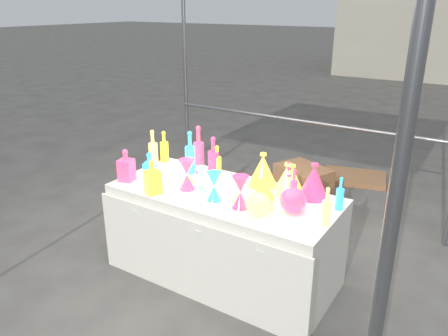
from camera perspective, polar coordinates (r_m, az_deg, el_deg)
The scene contains 30 objects.
ground at distance 3.78m, azimuth 0.00°, elevation -13.58°, with size 80.00×80.00×0.00m, color slate.
display_table at distance 3.58m, azimuth -0.08°, elevation -8.70°, with size 1.84×0.83×0.75m.
cardboard_box_closed at distance 5.03m, azimuth 10.22°, elevation -2.12°, with size 0.57×0.42×0.42m, color #AA744C.
cardboard_box_flat at distance 5.87m, azimuth 16.68°, elevation -1.17°, with size 0.76×0.54×0.07m, color #AA744C.
bottle_0 at distance 4.07m, azimuth -7.82°, elevation 2.83°, with size 0.08×0.08×0.29m, color #BD4511, non-canonical shape.
bottle_1 at distance 3.74m, azimuth -4.44°, elevation 2.06°, with size 0.09×0.09×0.38m, color #1A932E, non-canonical shape.
bottle_2 at distance 3.76m, azimuth -3.34°, elevation 2.46°, with size 0.09×0.09×0.42m, color #F64E19, non-canonical shape.
bottle_3 at distance 3.67m, azimuth -1.42°, elevation 1.50°, with size 0.09×0.09×0.35m, color #1F3CB7, non-canonical shape.
bottle_4 at distance 3.96m, azimuth -9.25°, elevation 2.58°, with size 0.08×0.08×0.34m, color #158381, non-canonical shape.
bottle_6 at distance 3.69m, azimuth -0.91°, elevation 0.94°, with size 0.07×0.07×0.27m, color #BD4511, non-canonical shape.
decanter_0 at distance 3.39m, azimuth -9.30°, elevation -1.14°, with size 0.11×0.11×0.27m, color #BD4511, non-canonical shape.
decanter_1 at distance 3.68m, azimuth -12.68°, elevation 0.38°, with size 0.11×0.11×0.27m, color #F64E19, non-canonical shape.
decanter_2 at distance 3.65m, azimuth -9.66°, elevation 0.19°, with size 0.09×0.09×0.25m, color #1A932E, non-canonical shape.
hourglass_0 at distance 3.43m, azimuth -4.86°, elevation -0.86°, with size 0.12×0.12×0.25m, color #F64E19, non-canonical shape.
hourglass_1 at distance 3.11m, azimuth 2.15°, elevation -3.17°, with size 0.12×0.12×0.25m, color #1F3CB7, non-canonical shape.
hourglass_2 at distance 3.18m, azimuth 1.78°, elevation -2.98°, with size 0.10×0.10×0.21m, color #158381, non-canonical shape.
hourglass_3 at distance 3.40m, azimuth -2.92°, elevation -1.45°, with size 0.10×0.10×0.20m, color #B22358, non-canonical shape.
hourglass_4 at distance 3.54m, azimuth -4.79°, elevation -0.66°, with size 0.10×0.10×0.19m, color #BD4511, non-canonical shape.
hourglass_5 at distance 3.23m, azimuth -1.30°, elevation -2.41°, with size 0.11×0.11×0.22m, color #1A932E, non-canonical shape.
globe_0 at distance 3.15m, azimuth 5.10°, elevation -4.12°, with size 0.16×0.16×0.13m, color #BD4511, non-canonical shape.
globe_1 at distance 3.05m, azimuth 4.50°, elevation -4.80°, with size 0.18×0.18×0.14m, color #158381, non-canonical shape.
globe_2 at distance 3.11m, azimuth 8.97°, elevation -4.34°, with size 0.19×0.19×0.16m, color #F64E19, non-canonical shape.
lampshade_0 at distance 3.50m, azimuth 5.09°, elevation -0.18°, with size 0.23×0.23×0.28m, color #DEF734, non-canonical shape.
lampshade_1 at distance 3.41m, azimuth 8.89°, elevation -1.38°, with size 0.19×0.19×0.23m, color #DEF734, non-canonical shape.
lampshade_2 at distance 3.34m, azimuth 11.65°, elevation -1.62°, with size 0.23×0.23×0.27m, color #1F3CB7, non-canonical shape.
lampshade_3 at distance 3.37m, azimuth 8.24°, elevation -1.37°, with size 0.21×0.21×0.25m, color #158381, non-canonical shape.
bottle_8 at distance 3.19m, azimuth 14.92°, elevation -3.23°, with size 0.06×0.06×0.25m, color #1A932E, non-canonical shape.
bottle_9 at distance 3.25m, azimuth 9.07°, elevation -2.25°, with size 0.06×0.06×0.26m, color #F64E19, non-canonical shape.
bottle_10 at distance 3.37m, azimuth 8.32°, elevation -1.31°, with size 0.06×0.06×0.27m, color #1F3CB7, non-canonical shape.
bottle_11 at distance 2.95m, azimuth 13.23°, elevation -4.90°, with size 0.06×0.06×0.27m, color #158381, non-canonical shape.
Camera 1 is at (1.68, -2.63, 2.13)m, focal length 35.00 mm.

